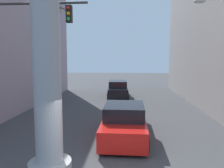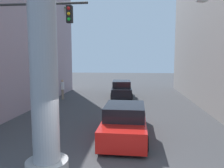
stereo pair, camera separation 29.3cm
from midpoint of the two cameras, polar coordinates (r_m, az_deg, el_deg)
name	(u,v)px [view 2 (the right image)]	position (r m, az deg, el deg)	size (l,w,h in m)	color
ground_plane	(121,110)	(15.62, 2.85, -6.82)	(85.70, 85.70, 0.00)	#424244
traffic_light_mast	(7,44)	(10.67, -25.02, 9.41)	(5.31, 0.32, 6.01)	#333333
car_lead	(125,121)	(10.40, 4.24, -9.65)	(2.08, 5.20, 1.56)	black
car_far	(122,89)	(20.89, 2.91, -1.39)	(2.14, 4.48, 1.56)	black
palm_tree_far_left	(62,41)	(24.07, -12.67, 10.80)	(2.74, 2.86, 9.25)	brown
pedestrian_far_left	(62,88)	(20.00, -12.42, -0.98)	(0.35, 0.35, 1.79)	gray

